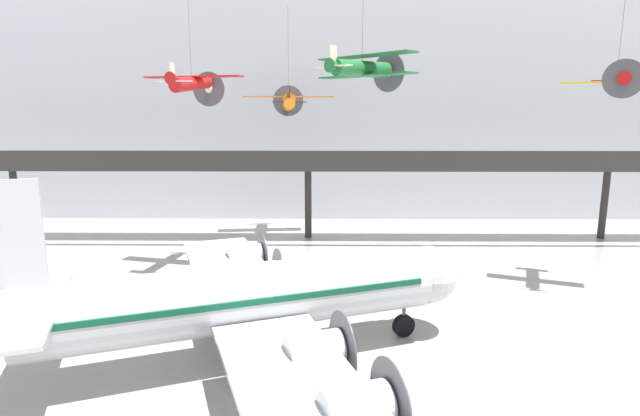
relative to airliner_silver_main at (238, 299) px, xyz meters
name	(u,v)px	position (x,y,z in m)	size (l,w,h in m)	color
ground_plane	(287,391)	(2.64, -2.58, -3.52)	(260.00, 260.00, 0.00)	#9E9B96
hangar_back_wall	(311,104)	(2.64, 37.20, 10.21)	(140.00, 3.00, 27.46)	silver
mezzanine_walkway	(308,166)	(2.64, 25.56, 4.02)	(110.00, 3.20, 9.17)	#2D2B28
airliner_silver_main	(238,299)	(0.00, 0.00, 0.00)	(24.98, 29.17, 10.04)	silver
suspended_plane_green_biplane	(363,68)	(6.78, 9.19, 12.05)	(6.28, 6.27, 8.93)	#1E6B33
suspended_plane_yellow_lowwing	(617,79)	(24.30, 11.50, 11.53)	(6.88, 5.91, 9.39)	yellow
suspended_plane_orange_highwing	(289,102)	(0.70, 27.51, 10.29)	(9.22, 7.52, 10.60)	orange
suspended_plane_red_highwing	(192,83)	(-5.90, 15.59, 11.52)	(7.97, 6.60, 9.77)	red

